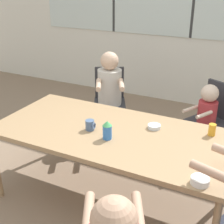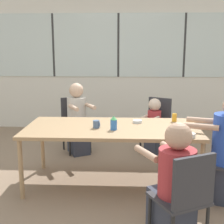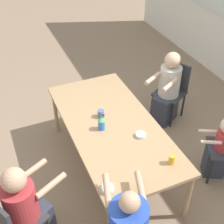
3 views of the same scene
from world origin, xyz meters
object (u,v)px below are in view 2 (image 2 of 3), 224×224
(chair_for_woman_green_shirt, at_px, (186,194))
(person_man_teal_shirt, at_px, (223,156))
(chair_for_toddler, at_px, (157,120))
(coffee_mug, at_px, (96,124))
(chair_for_man_blue_shirt, at_px, (74,119))
(person_man_blue_shirt, at_px, (78,122))
(person_toddler, at_px, (153,128))
(juice_glass, at_px, (174,118))
(bowl_white_shallow, at_px, (137,121))
(sippy_cup, at_px, (114,123))
(bowl_cereal, at_px, (190,135))
(person_woman_green_shirt, at_px, (173,189))

(chair_for_woman_green_shirt, bearing_deg, person_man_teal_shirt, 31.12)
(chair_for_toddler, height_order, coffee_mug, chair_for_toddler)
(chair_for_man_blue_shirt, bearing_deg, person_man_blue_shirt, 90.00)
(person_toddler, bearing_deg, coffee_mug, 84.79)
(coffee_mug, height_order, juice_glass, juice_glass)
(person_man_teal_shirt, height_order, bowl_white_shallow, person_man_teal_shirt)
(person_toddler, distance_m, sippy_cup, 1.45)
(juice_glass, bearing_deg, coffee_mug, -159.05)
(juice_glass, xyz_separation_m, bowl_white_shallow, (-0.48, -0.10, -0.03))
(person_man_teal_shirt, bearing_deg, chair_for_man_blue_shirt, 66.17)
(coffee_mug, distance_m, bowl_cereal, 1.08)
(person_woman_green_shirt, relative_size, bowl_cereal, 8.69)
(chair_for_woman_green_shirt, distance_m, bowl_white_shallow, 1.55)
(chair_for_man_blue_shirt, height_order, person_woman_green_shirt, person_woman_green_shirt)
(sippy_cup, bearing_deg, person_man_teal_shirt, -11.57)
(chair_for_toddler, xyz_separation_m, person_man_teal_shirt, (0.55, -1.66, -0.00))
(chair_for_woman_green_shirt, distance_m, person_man_teal_shirt, 1.07)
(chair_for_woman_green_shirt, relative_size, person_man_teal_shirt, 0.75)
(person_man_blue_shirt, xyz_separation_m, coffee_mug, (0.42, -1.20, 0.26))
(person_man_teal_shirt, bearing_deg, sippy_cup, 95.92)
(person_woman_green_shirt, bearing_deg, sippy_cup, 92.00)
(person_man_blue_shirt, relative_size, bowl_white_shallow, 9.77)
(person_man_blue_shirt, distance_m, person_man_teal_shirt, 2.36)
(person_toddler, xyz_separation_m, bowl_white_shallow, (-0.29, -0.93, 0.32))
(person_toddler, height_order, juice_glass, person_toddler)
(person_woman_green_shirt, bearing_deg, person_toddler, 62.63)
(chair_for_man_blue_shirt, distance_m, juice_glass, 1.77)
(chair_for_toddler, relative_size, bowl_white_shallow, 7.55)
(person_man_blue_shirt, distance_m, bowl_white_shallow, 1.31)
(person_toddler, bearing_deg, chair_for_toddler, -90.00)
(person_toddler, bearing_deg, person_man_teal_shirt, 139.82)
(chair_for_toddler, distance_m, juice_glass, 1.02)
(chair_for_toddler, xyz_separation_m, person_woman_green_shirt, (-0.09, -2.42, -0.03))
(chair_for_man_blue_shirt, bearing_deg, bowl_cereal, 104.14)
(chair_for_man_blue_shirt, height_order, chair_for_toddler, same)
(chair_for_man_blue_shirt, distance_m, sippy_cup, 1.61)
(person_man_blue_shirt, bearing_deg, juice_glass, 121.37)
(coffee_mug, relative_size, bowl_white_shallow, 0.79)
(chair_for_man_blue_shirt, relative_size, sippy_cup, 5.36)
(chair_for_woman_green_shirt, bearing_deg, coffee_mug, 97.36)
(person_woman_green_shirt, height_order, juice_glass, person_woman_green_shirt)
(coffee_mug, bearing_deg, sippy_cup, -20.20)
(chair_for_man_blue_shirt, relative_size, bowl_white_shallow, 7.55)
(person_man_teal_shirt, bearing_deg, person_woman_green_shirt, 157.15)
(person_woman_green_shirt, relative_size, bowl_white_shallow, 9.39)
(person_man_blue_shirt, bearing_deg, sippy_cup, 88.30)
(chair_for_woman_green_shirt, relative_size, person_woman_green_shirt, 0.80)
(coffee_mug, bearing_deg, bowl_white_shallow, 29.17)
(chair_for_toddler, height_order, sippy_cup, sippy_cup)
(chair_for_toddler, xyz_separation_m, bowl_white_shallow, (-0.36, -1.07, 0.23))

